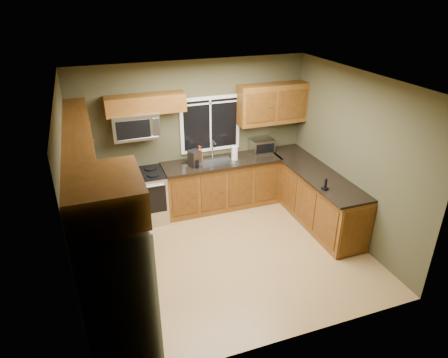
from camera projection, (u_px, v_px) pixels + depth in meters
floor at (228, 254)px, 6.27m from camera, size 4.20×4.20×0.00m
ceiling at (230, 82)px, 5.09m from camera, size 4.20×4.20×0.00m
back_wall at (194, 136)px, 7.20m from camera, size 4.20×0.00×4.20m
front_wall at (289, 248)px, 4.16m from camera, size 4.20×0.00×4.20m
left_wall at (74, 201)px, 5.05m from camera, size 0.00×3.60×3.60m
right_wall at (353, 158)px, 6.32m from camera, size 0.00×3.60×3.60m
window at (210, 124)px, 7.19m from camera, size 1.12×0.03×1.02m
base_cabinets_left at (104, 236)px, 5.93m from camera, size 0.60×2.65×0.90m
countertop_left at (102, 209)px, 5.73m from camera, size 0.65×2.65×0.04m
base_cabinets_back at (222, 184)px, 7.47m from camera, size 2.17×0.60×0.90m
countertop_back at (222, 162)px, 7.24m from camera, size 2.17×0.65×0.04m
base_cabinets_peninsula at (313, 195)px, 7.08m from camera, size 0.60×2.52×0.90m
countertop_peninsula at (314, 171)px, 6.87m from camera, size 0.65×2.50×0.04m
upper_cabinets_left at (80, 149)px, 5.27m from camera, size 0.33×2.65×0.72m
upper_cabinets_back_left at (145, 104)px, 6.49m from camera, size 1.30×0.33×0.30m
upper_cabinets_back_right at (272, 104)px, 7.28m from camera, size 1.30×0.33×0.72m
upper_cabinet_over_fridge at (104, 196)px, 3.76m from camera, size 0.72×0.90×0.38m
refrigerator at (118, 289)px, 4.25m from camera, size 0.74×0.90×1.80m
range at (144, 197)px, 6.99m from camera, size 0.76×0.69×0.94m
microwave at (135, 126)px, 6.55m from camera, size 0.76×0.41×0.42m
sink at (216, 161)px, 7.21m from camera, size 0.60×0.42×0.36m
toaster_oven at (262, 146)px, 7.55m from camera, size 0.42×0.33×0.26m
coffee_maker at (195, 159)px, 6.97m from camera, size 0.23×0.27×0.28m
kettle at (197, 157)px, 7.07m from camera, size 0.20×0.20×0.29m
paper_towel_roll at (235, 153)px, 7.23m from camera, size 0.12×0.12×0.29m
soap_bottle_a at (200, 154)px, 7.16m from camera, size 0.14×0.14×0.29m
soap_bottle_c at (197, 156)px, 7.22m from camera, size 0.15×0.15×0.17m
cordless_phone at (325, 186)px, 6.20m from camera, size 0.10×0.10×0.19m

